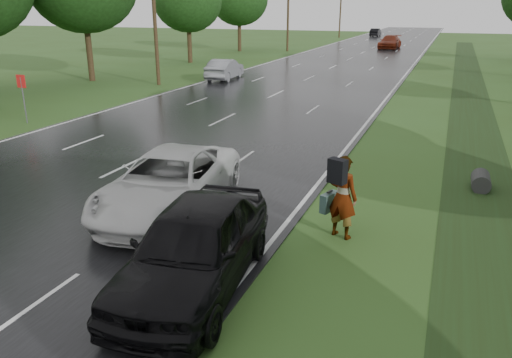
{
  "coord_description": "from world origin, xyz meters",
  "views": [
    {
      "loc": [
        10.28,
        -5.95,
        5.34
      ],
      "look_at": [
        6.08,
        4.87,
        1.3
      ],
      "focal_mm": 35.0,
      "sensor_mm": 36.0,
      "label": 1
    }
  ],
  "objects": [
    {
      "name": "utility_pole_distant",
      "position": [
        -9.2,
        85.0,
        5.2
      ],
      "size": [
        1.6,
        0.26,
        10.0
      ],
      "color": "#352515",
      "rests_on": "ground"
    },
    {
      "name": "edge_stripe_east",
      "position": [
        6.75,
        45.0,
        0.04
      ],
      "size": [
        0.12,
        180.0,
        0.01
      ],
      "primitive_type": "cube",
      "color": "silver",
      "rests_on": "road"
    },
    {
      "name": "far_car_dark",
      "position": [
        -3.65,
        90.36,
        0.75
      ],
      "size": [
        1.57,
        4.34,
        1.42
      ],
      "primitive_type": "imported",
      "rotation": [
        0.0,
        0.0,
        3.13
      ],
      "color": "black",
      "rests_on": "road"
    },
    {
      "name": "white_pickup",
      "position": [
        3.52,
        5.0,
        0.84
      ],
      "size": [
        3.46,
        6.09,
        1.6
      ],
      "primitive_type": "imported",
      "rotation": [
        0.0,
        0.0,
        0.14
      ],
      "color": "silver",
      "rests_on": "road"
    },
    {
      "name": "center_line",
      "position": [
        0.0,
        45.0,
        0.04
      ],
      "size": [
        0.12,
        180.0,
        0.01
      ],
      "primitive_type": "cube",
      "color": "silver",
      "rests_on": "road"
    },
    {
      "name": "dark_sedan",
      "position": [
        6.0,
        1.76,
        0.91
      ],
      "size": [
        2.62,
        5.32,
        1.74
      ],
      "primitive_type": "imported",
      "rotation": [
        0.0,
        0.0,
        0.11
      ],
      "color": "black",
      "rests_on": "road"
    },
    {
      "name": "utility_pole_far",
      "position": [
        -9.2,
        55.0,
        5.2
      ],
      "size": [
        1.6,
        0.26,
        10.0
      ],
      "color": "#352515",
      "rests_on": "ground"
    },
    {
      "name": "drainage_ditch",
      "position": [
        11.5,
        18.71,
        0.04
      ],
      "size": [
        2.2,
        120.0,
        0.56
      ],
      "color": "#1F3012",
      "rests_on": "ground"
    },
    {
      "name": "far_car_red",
      "position": [
        2.23,
        63.06,
        0.87
      ],
      "size": [
        2.63,
        5.86,
        1.67
      ],
      "primitive_type": "imported",
      "rotation": [
        0.0,
        0.0,
        -0.05
      ],
      "color": "maroon",
      "rests_on": "road"
    },
    {
      "name": "silver_sedan",
      "position": [
        -5.8,
        28.92,
        0.8
      ],
      "size": [
        2.04,
        4.77,
        1.53
      ],
      "primitive_type": "imported",
      "rotation": [
        0.0,
        0.0,
        3.23
      ],
      "color": "gray",
      "rests_on": "road"
    },
    {
      "name": "edge_stripe_west",
      "position": [
        -6.75,
        45.0,
        0.04
      ],
      "size": [
        0.12,
        180.0,
        0.01
      ],
      "primitive_type": "cube",
      "color": "silver",
      "rests_on": "road"
    },
    {
      "name": "utility_pole_mid",
      "position": [
        -9.2,
        25.0,
        5.2
      ],
      "size": [
        1.6,
        0.26,
        10.0
      ],
      "color": "#352515",
      "rests_on": "ground"
    },
    {
      "name": "tree_west_d",
      "position": [
        -14.2,
        39.0,
        5.82
      ],
      "size": [
        6.6,
        6.6,
        8.8
      ],
      "color": "#352515",
      "rests_on": "ground"
    },
    {
      "name": "road_sign",
      "position": [
        -8.5,
        12.0,
        1.64
      ],
      "size": [
        0.5,
        0.06,
        2.3
      ],
      "color": "slate",
      "rests_on": "ground"
    },
    {
      "name": "road",
      "position": [
        0.0,
        45.0,
        0.02
      ],
      "size": [
        14.0,
        180.0,
        0.04
      ],
      "primitive_type": "cube",
      "color": "black",
      "rests_on": "ground"
    },
    {
      "name": "pedestrian",
      "position": [
        8.17,
        5.12,
        1.06
      ],
      "size": [
        1.0,
        1.03,
        2.06
      ],
      "rotation": [
        0.0,
        0.0,
        2.79
      ],
      "color": "#A5998C",
      "rests_on": "ground"
    }
  ]
}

